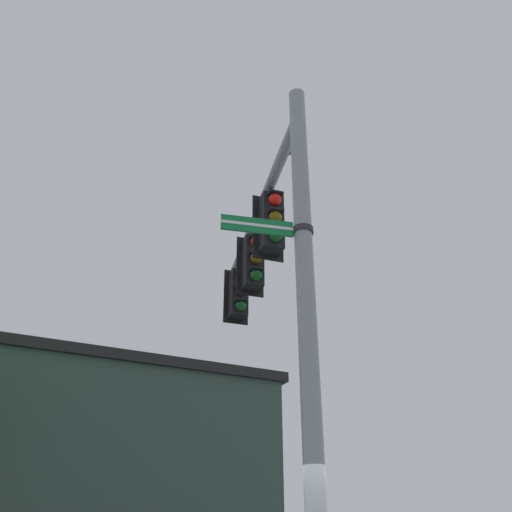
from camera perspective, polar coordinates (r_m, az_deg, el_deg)
The scene contains 8 objects.
signal_pole at distance 6.69m, azimuth 5.35°, elevation -8.45°, with size 0.24×0.24×7.83m, color gray.
mast_arm at distance 10.61m, azimuth 0.12°, elevation 4.07°, with size 0.18×0.18×5.50m, color gray.
traffic_light_nearest_pole at distance 9.29m, azimuth 1.61°, elevation 3.48°, with size 0.54×0.49×1.31m.
traffic_light_mid_inner at distance 10.52m, azimuth -0.29°, elevation -0.61°, with size 0.54×0.49×1.31m.
traffic_light_mid_outer at distance 11.80m, azimuth -1.79°, elevation -3.83°, with size 0.54×0.49×1.31m.
street_name_sign at distance 7.25m, azimuth 2.42°, elevation 2.85°, with size 1.22×0.28×0.22m.
bird_flying at distance 14.47m, azimuth 3.40°, elevation 10.47°, with size 0.43×0.28×0.08m.
storefront_building at distance 18.31m, azimuth -16.39°, elevation -22.01°, with size 10.52×7.85×6.68m.
Camera 1 is at (2.63, 5.72, 1.65)m, focal length 39.10 mm.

